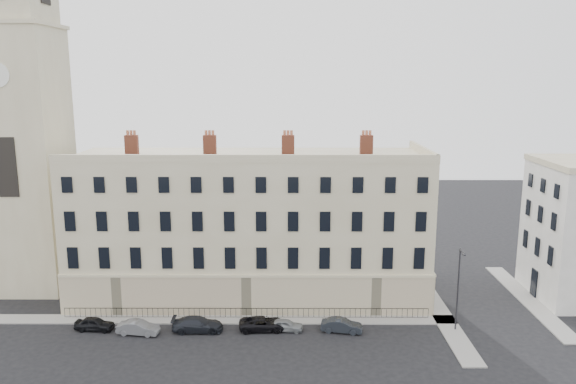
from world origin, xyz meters
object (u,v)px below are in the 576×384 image
at_px(car_b, 138,328).
at_px(car_d, 263,324).
at_px(car_c, 198,324).
at_px(car_f, 342,325).
at_px(car_e, 286,325).
at_px(car_a, 95,324).
at_px(streetlamp, 458,286).

xyz_separation_m(car_b, car_d, (11.22, 0.91, -0.02)).
bearing_deg(car_c, car_f, -91.59).
bearing_deg(car_f, car_e, 97.37).
relative_size(car_a, car_e, 1.10).
distance_m(car_d, streetlamp, 18.05).
xyz_separation_m(car_d, car_e, (2.08, -0.17, -0.06)).
bearing_deg(car_e, car_d, 90.85).
height_order(car_a, car_f, car_f).
bearing_deg(car_a, car_d, -84.79).
relative_size(car_e, streetlamp, 0.41).
relative_size(car_c, streetlamp, 0.59).
height_order(car_a, streetlamp, streetlamp).
bearing_deg(car_d, car_f, -95.84).
distance_m(car_a, car_d, 15.44).
height_order(car_b, car_c, car_c).
bearing_deg(car_e, car_a, 95.15).
distance_m(car_e, car_f, 5.12).
distance_m(car_a, streetlamp, 33.31).
relative_size(car_a, car_c, 0.77).
bearing_deg(car_f, car_d, 96.73).
bearing_deg(car_f, car_a, 99.00).
relative_size(car_b, car_c, 0.82).
height_order(car_a, car_d, car_d).
relative_size(car_b, car_d, 0.87).
bearing_deg(car_e, streetlamp, -84.53).
bearing_deg(streetlamp, car_a, 175.66).
height_order(car_c, car_d, car_c).
relative_size(car_b, car_f, 1.01).
bearing_deg(car_d, streetlamp, -93.32).
bearing_deg(car_a, car_b, -96.12).
height_order(car_d, car_f, car_f).
distance_m(car_c, car_f, 13.15).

